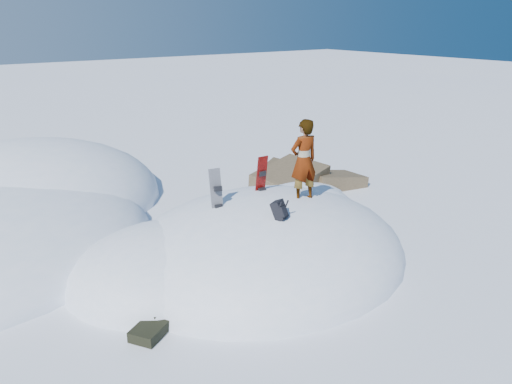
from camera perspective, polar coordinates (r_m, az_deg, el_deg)
ground at (r=11.82m, az=1.02°, el=-7.68°), size 120.00×120.00×0.00m
snow_mound at (r=11.90m, az=-0.35°, el=-7.48°), size 8.00×6.00×3.00m
rock_outcrop at (r=16.13m, az=5.06°, el=-0.14°), size 4.68×4.41×1.68m
snowboard_red at (r=11.92m, az=0.57°, el=0.97°), size 0.28×0.25×1.42m
snowboard_dark at (r=11.00m, az=-4.45°, el=-0.86°), size 0.32×0.34×1.38m
backpack at (r=10.34m, az=2.76°, el=-2.09°), size 0.40×0.45×0.47m
gear_pile at (r=9.42m, az=-11.76°, el=-14.90°), size 0.96×0.79×0.25m
person at (r=11.30m, az=5.47°, el=3.59°), size 0.73×0.52×1.90m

